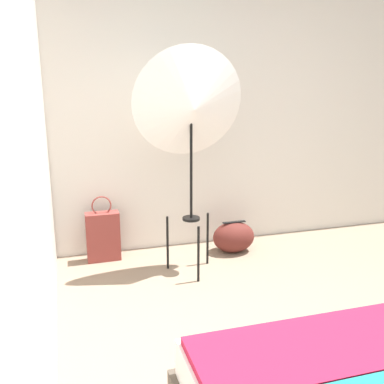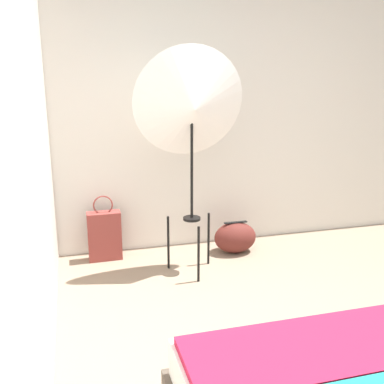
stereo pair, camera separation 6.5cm
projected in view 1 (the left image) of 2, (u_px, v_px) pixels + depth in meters
The scene contains 5 objects.
wall_back at pixel (194, 107), 4.06m from camera, with size 8.00×0.05×2.60m.
wall_side_left at pixel (33, 132), 2.41m from camera, with size 0.05×8.00×2.60m.
photo_umbrella at pixel (191, 107), 3.41m from camera, with size 0.89×0.42×1.82m.
tote_bag at pixel (103, 236), 3.93m from camera, with size 0.29×0.13×0.58m.
duffel_bag at pixel (234, 237), 4.13m from camera, with size 0.39×0.28×0.29m.
Camera 1 is at (-1.17, -1.55, 1.62)m, focal length 42.00 mm.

